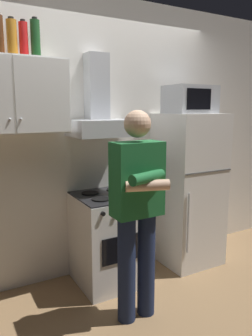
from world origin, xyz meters
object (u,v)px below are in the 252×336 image
(cooking_pot, at_px, (127,188))
(bottle_soda_red, at_px, (24,40))
(range_hood, at_px, (101,114))
(microwave, at_px, (190,100))
(bottle_liquor_amber, at_px, (12,38))
(bottle_wine_green, at_px, (35,39))
(stove_oven, at_px, (109,239))
(upper_cabinet, at_px, (10,96))
(person_standing, at_px, (137,209))
(refrigerator, at_px, (188,189))

(cooking_pot, relative_size, bottle_soda_red, 1.04)
(range_hood, relative_size, microwave, 1.56)
(bottle_liquor_amber, distance_m, bottle_soda_red, 0.09)
(cooking_pot, bearing_deg, bottle_wine_green, 158.13)
(microwave, xyz_separation_m, bottle_liquor_amber, (-1.70, 0.14, 0.45))
(range_hood, distance_m, cooking_pot, 0.72)
(range_hood, bearing_deg, stove_oven, -90.00)
(range_hood, bearing_deg, microwave, -6.46)
(stove_oven, xyz_separation_m, cooking_pot, (0.13, -0.12, 0.50))
(upper_cabinet, relative_size, stove_oven, 1.03)
(stove_oven, xyz_separation_m, bottle_soda_red, (-0.66, 0.16, 1.76))
(bottle_liquor_amber, bearing_deg, microwave, -4.61)
(cooking_pot, bearing_deg, bottle_soda_red, 160.27)
(person_standing, xyz_separation_m, bottle_wine_green, (-0.52, 0.77, 1.30))
(bottle_soda_red, bearing_deg, stove_oven, -13.97)
(cooking_pot, bearing_deg, range_hood, 117.88)
(stove_oven, distance_m, person_standing, 0.77)
(bottle_liquor_amber, height_order, bottle_soda_red, bottle_liquor_amber)
(range_hood, distance_m, person_standing, 1.01)
(bottle_wine_green, bearing_deg, person_standing, -56.06)
(range_hood, bearing_deg, upper_cabinet, -179.91)
(microwave, bearing_deg, person_standing, -148.00)
(microwave, height_order, bottle_soda_red, bottle_soda_red)
(bottle_soda_red, bearing_deg, range_hood, -3.24)
(bottle_soda_red, bearing_deg, bottle_wine_green, -2.40)
(stove_oven, bearing_deg, bottle_wine_green, 164.20)
(bottle_liquor_amber, relative_size, bottle_soda_red, 1.02)
(upper_cabinet, bearing_deg, bottle_wine_green, 8.38)
(range_hood, distance_m, microwave, 0.97)
(range_hood, bearing_deg, cooking_pot, -62.12)
(person_standing, height_order, cooking_pot, person_standing)
(stove_oven, distance_m, bottle_liquor_amber, 1.92)
(stove_oven, bearing_deg, microwave, 1.15)
(bottle_liquor_amber, xyz_separation_m, bottle_soda_red, (0.09, 0.01, -0.00))
(bottle_soda_red, bearing_deg, cooking_pot, -19.73)
(stove_oven, distance_m, refrigerator, 1.02)
(microwave, relative_size, bottle_wine_green, 1.49)
(upper_cabinet, relative_size, bottle_soda_red, 3.06)
(stove_oven, bearing_deg, person_standing, -94.72)
(refrigerator, distance_m, bottle_liquor_amber, 2.20)
(cooking_pot, distance_m, bottle_soda_red, 1.51)
(refrigerator, xyz_separation_m, bottle_soda_red, (-1.61, 0.16, 1.39))
(person_standing, distance_m, bottle_liquor_amber, 1.66)
(bottle_wine_green, height_order, bottle_liquor_amber, bottle_wine_green)
(upper_cabinet, distance_m, bottle_liquor_amber, 0.45)
(upper_cabinet, xyz_separation_m, refrigerator, (1.75, -0.12, -0.95))
(range_hood, distance_m, bottle_soda_red, 0.89)
(microwave, height_order, bottle_wine_green, bottle_wine_green)
(stove_oven, height_order, range_hood, range_hood)
(microwave, height_order, person_standing, microwave)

